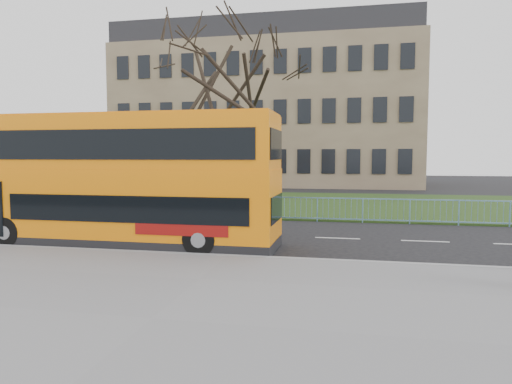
% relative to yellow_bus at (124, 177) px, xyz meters
% --- Properties ---
extents(ground, '(120.00, 120.00, 0.00)m').
position_rel_yellow_bus_xyz_m(ground, '(3.86, 0.25, -2.27)').
color(ground, black).
rests_on(ground, ground).
extents(pavement, '(80.00, 10.50, 0.12)m').
position_rel_yellow_bus_xyz_m(pavement, '(3.86, -6.50, -2.21)').
color(pavement, slate).
rests_on(pavement, ground).
extents(kerb, '(80.00, 0.20, 0.14)m').
position_rel_yellow_bus_xyz_m(kerb, '(3.86, -1.30, -2.20)').
color(kerb, gray).
rests_on(kerb, ground).
extents(grass_verge, '(80.00, 15.40, 0.08)m').
position_rel_yellow_bus_xyz_m(grass_verge, '(3.86, 14.55, -2.23)').
color(grass_verge, '#203914').
rests_on(grass_verge, ground).
extents(guard_railing, '(40.00, 0.12, 1.10)m').
position_rel_yellow_bus_xyz_m(guard_railing, '(3.86, 6.85, -1.72)').
color(guard_railing, '#699ABC').
rests_on(guard_railing, ground).
extents(bare_tree, '(8.38, 8.38, 11.96)m').
position_rel_yellow_bus_xyz_m(bare_tree, '(0.86, 10.25, 3.79)').
color(bare_tree, black).
rests_on(bare_tree, grass_verge).
extents(civic_building, '(30.00, 15.00, 14.00)m').
position_rel_yellow_bus_xyz_m(civic_building, '(-1.14, 35.25, 4.73)').
color(civic_building, '#7A644D').
rests_on(civic_building, ground).
extents(yellow_bus, '(10.11, 2.47, 4.23)m').
position_rel_yellow_bus_xyz_m(yellow_bus, '(0.00, 0.00, 0.00)').
color(yellow_bus, orange).
rests_on(yellow_bus, ground).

